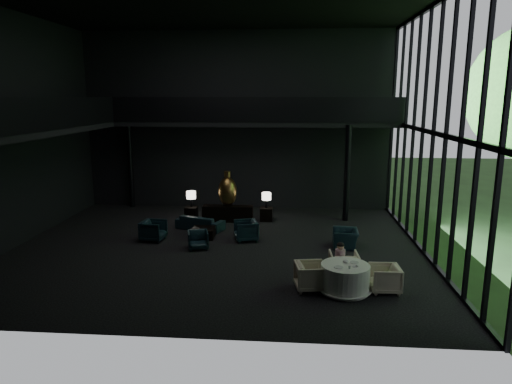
# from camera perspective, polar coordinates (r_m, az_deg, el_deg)

# --- Properties ---
(floor) EXTENTS (14.00, 12.00, 0.02)m
(floor) POSITION_cam_1_polar(r_m,az_deg,el_deg) (15.89, -4.84, -6.99)
(floor) COLOR black
(floor) RESTS_ON ground
(ceiling) EXTENTS (14.00, 12.00, 0.02)m
(ceiling) POSITION_cam_1_polar(r_m,az_deg,el_deg) (15.31, -5.40, 22.64)
(ceiling) COLOR black
(ceiling) RESTS_ON ground
(wall_back) EXTENTS (14.00, 0.04, 8.00)m
(wall_back) POSITION_cam_1_polar(r_m,az_deg,el_deg) (21.01, -2.38, 8.78)
(wall_back) COLOR black
(wall_back) RESTS_ON ground
(wall_front) EXTENTS (14.00, 0.04, 8.00)m
(wall_front) POSITION_cam_1_polar(r_m,az_deg,el_deg) (9.25, -11.26, 4.67)
(wall_front) COLOR black
(wall_front) RESTS_ON ground
(wall_left) EXTENTS (0.04, 12.00, 8.00)m
(wall_left) POSITION_cam_1_polar(r_m,az_deg,el_deg) (17.65, -28.30, 6.81)
(wall_left) COLOR black
(wall_left) RESTS_ON ground
(curtain_wall) EXTENTS (0.20, 12.00, 8.00)m
(curtain_wall) POSITION_cam_1_polar(r_m,az_deg,el_deg) (15.53, 21.30, 6.91)
(curtain_wall) COLOR black
(curtain_wall) RESTS_ON ground
(mezzanine_left) EXTENTS (2.00, 12.00, 0.25)m
(mezzanine_left) POSITION_cam_1_polar(r_m,az_deg,el_deg) (17.13, -25.47, 6.96)
(mezzanine_left) COLOR black
(mezzanine_left) RESTS_ON wall_left
(mezzanine_back) EXTENTS (12.00, 2.00, 0.25)m
(mezzanine_back) POSITION_cam_1_polar(r_m,az_deg,el_deg) (19.92, 0.17, 8.62)
(mezzanine_back) COLOR black
(mezzanine_back) RESTS_ON wall_back
(railing_left) EXTENTS (0.06, 12.00, 1.00)m
(railing_left) POSITION_cam_1_polar(r_m,az_deg,el_deg) (16.63, -22.62, 9.16)
(railing_left) COLOR black
(railing_left) RESTS_ON mezzanine_left
(railing_back) EXTENTS (12.00, 0.06, 1.00)m
(railing_back) POSITION_cam_1_polar(r_m,az_deg,el_deg) (18.90, -0.06, 10.27)
(railing_back) COLOR black
(railing_back) RESTS_ON mezzanine_back
(column_nw) EXTENTS (0.24, 0.24, 4.00)m
(column_nw) POSITION_cam_1_polar(r_m,az_deg,el_deg) (22.08, -15.44, 3.30)
(column_nw) COLOR black
(column_nw) RESTS_ON floor
(column_ne) EXTENTS (0.24, 0.24, 4.00)m
(column_ne) POSITION_cam_1_polar(r_m,az_deg,el_deg) (19.23, 11.31, 2.28)
(column_ne) COLOR black
(column_ne) RESTS_ON floor
(console) EXTENTS (2.09, 0.48, 0.67)m
(console) POSITION_cam_1_polar(r_m,az_deg,el_deg) (19.08, -3.55, -2.70)
(console) COLOR black
(console) RESTS_ON floor
(bronze_urn) EXTENTS (0.78, 0.78, 1.45)m
(bronze_urn) POSITION_cam_1_polar(r_m,az_deg,el_deg) (18.89, -3.57, 0.12)
(bronze_urn) COLOR brown
(bronze_urn) RESTS_ON console
(side_table_left) EXTENTS (0.48, 0.48, 0.53)m
(side_table_left) POSITION_cam_1_polar(r_m,az_deg,el_deg) (19.57, -8.11, -2.63)
(side_table_left) COLOR black
(side_table_left) RESTS_ON floor
(table_lamp_left) EXTENTS (0.40, 0.40, 0.66)m
(table_lamp_left) POSITION_cam_1_polar(r_m,az_deg,el_deg) (19.49, -8.11, -0.45)
(table_lamp_left) COLOR black
(table_lamp_left) RESTS_ON side_table_left
(side_table_right) EXTENTS (0.51, 0.51, 0.56)m
(side_table_right) POSITION_cam_1_polar(r_m,az_deg,el_deg) (19.18, 1.30, -2.77)
(side_table_right) COLOR black
(side_table_right) RESTS_ON floor
(table_lamp_right) EXTENTS (0.38, 0.38, 0.64)m
(table_lamp_right) POSITION_cam_1_polar(r_m,az_deg,el_deg) (19.02, 1.32, -0.62)
(table_lamp_right) COLOR black
(table_lamp_right) RESTS_ON side_table_right
(sofa) EXTENTS (1.78, 1.05, 0.67)m
(sofa) POSITION_cam_1_polar(r_m,az_deg,el_deg) (18.06, -7.00, -3.61)
(sofa) COLOR black
(sofa) RESTS_ON floor
(lounge_armchair_west) EXTENTS (0.86, 0.91, 0.85)m
(lounge_armchair_west) POSITION_cam_1_polar(r_m,az_deg,el_deg) (16.94, -12.72, -4.54)
(lounge_armchair_west) COLOR black
(lounge_armchair_west) RESTS_ON floor
(lounge_armchair_east) EXTENTS (0.96, 1.00, 0.84)m
(lounge_armchair_east) POSITION_cam_1_polar(r_m,az_deg,el_deg) (16.54, -1.28, -4.66)
(lounge_armchair_east) COLOR #162933
(lounge_armchair_east) RESTS_ON floor
(lounge_armchair_south) EXTENTS (0.72, 0.69, 0.61)m
(lounge_armchair_south) POSITION_cam_1_polar(r_m,az_deg,el_deg) (15.80, -7.24, -5.98)
(lounge_armchair_south) COLOR black
(lounge_armchair_south) RESTS_ON floor
(window_armchair) EXTENTS (0.59, 0.88, 0.74)m
(window_armchair) POSITION_cam_1_polar(r_m,az_deg,el_deg) (16.13, 11.12, -5.50)
(window_armchair) COLOR black
(window_armchair) RESTS_ON floor
(coffee_table) EXTENTS (0.84, 0.84, 0.36)m
(coffee_table) POSITION_cam_1_polar(r_m,az_deg,el_deg) (17.04, -6.60, -5.08)
(coffee_table) COLOR black
(coffee_table) RESTS_ON floor
(dining_table) EXTENTS (1.47, 1.47, 0.75)m
(dining_table) POSITION_cam_1_polar(r_m,az_deg,el_deg) (12.61, 11.05, -10.71)
(dining_table) COLOR white
(dining_table) RESTS_ON floor
(dining_chair_north) EXTENTS (0.88, 0.83, 0.88)m
(dining_chair_north) POSITION_cam_1_polar(r_m,az_deg,el_deg) (13.48, 10.92, -8.70)
(dining_chair_north) COLOR beige
(dining_chair_north) RESTS_ON floor
(dining_chair_east) EXTENTS (0.75, 0.79, 0.79)m
(dining_chair_east) POSITION_cam_1_polar(r_m,az_deg,el_deg) (12.84, 15.80, -10.21)
(dining_chair_east) COLOR #C2B596
(dining_chair_east) RESTS_ON floor
(dining_chair_west) EXTENTS (0.90, 0.94, 0.86)m
(dining_chair_west) POSITION_cam_1_polar(r_m,az_deg,el_deg) (12.56, 6.86, -10.17)
(dining_chair_west) COLOR tan
(dining_chair_west) RESTS_ON floor
(child) EXTENTS (0.29, 0.29, 0.62)m
(child) POSITION_cam_1_polar(r_m,az_deg,el_deg) (13.31, 10.48, -7.49)
(child) COLOR #F2BAD5
(child) RESTS_ON dining_chair_north
(plate_a) EXTENTS (0.31, 0.31, 0.01)m
(plate_a) POSITION_cam_1_polar(r_m,az_deg,el_deg) (12.23, 10.29, -9.24)
(plate_a) COLOR white
(plate_a) RESTS_ON dining_table
(plate_b) EXTENTS (0.26, 0.26, 0.02)m
(plate_b) POSITION_cam_1_polar(r_m,az_deg,el_deg) (12.65, 12.18, -8.59)
(plate_b) COLOR white
(plate_b) RESTS_ON dining_table
(saucer) EXTENTS (0.14, 0.14, 0.01)m
(saucer) POSITION_cam_1_polar(r_m,az_deg,el_deg) (12.36, 12.23, -9.11)
(saucer) COLOR white
(saucer) RESTS_ON dining_table
(coffee_cup) EXTENTS (0.09, 0.09, 0.06)m
(coffee_cup) POSITION_cam_1_polar(r_m,az_deg,el_deg) (12.37, 12.54, -8.94)
(coffee_cup) COLOR white
(coffee_cup) RESTS_ON saucer
(cereal_bowl) EXTENTS (0.15, 0.15, 0.07)m
(cereal_bowl) POSITION_cam_1_polar(r_m,az_deg,el_deg) (12.59, 11.15, -8.50)
(cereal_bowl) COLOR white
(cereal_bowl) RESTS_ON dining_table
(cream_pot) EXTENTS (0.06, 0.06, 0.07)m
(cream_pot) POSITION_cam_1_polar(r_m,az_deg,el_deg) (12.20, 11.61, -9.21)
(cream_pot) COLOR #99999E
(cream_pot) RESTS_ON dining_table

